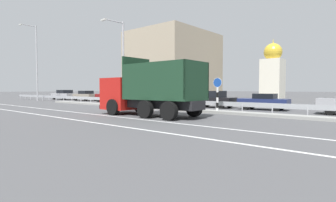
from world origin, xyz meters
The scene contains 18 objects.
ground_plane centered at (0.00, 0.00, 0.00)m, with size 320.00×320.00×0.00m, color #4C4C4F.
lane_strip_0 centered at (1.45, -3.80, 0.00)m, with size 68.57×0.16×0.01m, color silver.
lane_strip_1 centered at (1.45, -6.29, 0.00)m, with size 68.57×0.16×0.01m, color silver.
median_island centered at (0.00, 2.38, 0.09)m, with size 37.71×1.10×0.18m, color gray.
median_guardrail centered at (0.00, 3.34, 0.57)m, with size 68.57×0.09×0.78m.
dump_truck centered at (0.53, -2.02, 1.30)m, with size 7.34×2.88×3.75m.
median_road_sign centered at (3.73, 2.38, 1.28)m, with size 0.67×0.16×2.49m.
street_lamp_0 centered at (-24.85, 2.11, 5.74)m, with size 0.71×2.20×10.50m.
street_lamp_1 centered at (-6.58, 2.33, 4.54)m, with size 0.71×2.33×8.10m.
parked_car_0 centered at (-26.61, 7.16, 0.77)m, with size 4.91×2.12×1.54m.
parked_car_1 centered at (-20.64, 7.23, 0.73)m, with size 4.11×1.90×1.45m.
parked_car_2 centered at (-15.08, 7.21, 0.75)m, with size 4.25×1.99×1.45m.
parked_car_3 centered at (-9.77, 7.37, 0.76)m, with size 4.45×1.82×1.47m.
parked_car_4 centered at (-3.70, 7.25, 0.73)m, with size 3.99×1.95×1.47m.
parked_car_5 centered at (0.74, 7.01, 0.75)m, with size 3.85×1.82×1.53m.
parked_car_6 centered at (5.17, 7.33, 0.69)m, with size 3.96×2.04×1.33m.
background_building_0 centered at (-17.84, 24.03, 5.96)m, with size 12.32×14.70×11.91m, color tan.
church_tower centered at (-3.63, 35.40, 4.89)m, with size 3.60×3.60×10.94m.
Camera 1 is at (12.99, -13.89, 1.70)m, focal length 28.00 mm.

